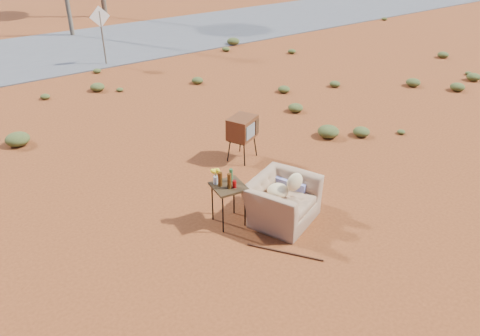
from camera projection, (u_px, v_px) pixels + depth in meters
ground at (271, 227)px, 8.80m from camera, size 140.00×140.00×0.00m
highway at (45, 53)px, 19.46m from camera, size 140.00×7.00×0.04m
armchair at (284, 193)px, 8.88m from camera, size 1.67×1.45×1.12m
tv_unit at (242, 128)px, 10.86m from camera, size 0.82×0.74×1.06m
side_table at (226, 184)px, 8.55m from camera, size 0.65×0.65×1.14m
rusty_bar at (285, 252)px, 8.13m from camera, size 0.82×1.13×0.04m
road_sign at (101, 25)px, 17.38m from camera, size 0.78×0.06×2.19m
scrub_patch at (132, 148)px, 11.45m from camera, size 17.49×8.07×0.33m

